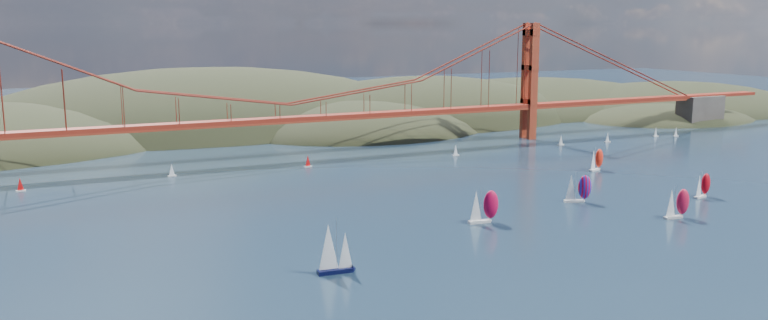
{
  "coord_description": "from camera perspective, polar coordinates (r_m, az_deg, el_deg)",
  "views": [
    {
      "loc": [
        -95.45,
        -113.69,
        54.62
      ],
      "look_at": [
        0.69,
        90.0,
        13.49
      ],
      "focal_mm": 35.0,
      "sensor_mm": 36.0,
      "label": 1
    }
  ],
  "objects": [
    {
      "name": "ground",
      "position": [
        158.18,
        14.05,
        -10.18
      ],
      "size": [
        1200.0,
        1200.0,
        0.0
      ],
      "primitive_type": "plane",
      "color": "black",
      "rests_on": "ground"
    },
    {
      "name": "bridge",
      "position": [
        309.09,
        -7.6,
        6.1
      ],
      "size": [
        552.0,
        12.0,
        55.0
      ],
      "color": "maroon",
      "rests_on": "ground"
    },
    {
      "name": "distant_boat_9",
      "position": [
        290.0,
        -5.82,
        -0.08
      ],
      "size": [
        3.0,
        2.0,
        4.7
      ],
      "color": "silver",
      "rests_on": "ground"
    },
    {
      "name": "distant_boat_4",
      "position": [
        350.08,
        13.34,
        1.49
      ],
      "size": [
        3.0,
        2.0,
        4.7
      ],
      "color": "silver",
      "rests_on": "ground"
    },
    {
      "name": "distant_boat_6",
      "position": [
        389.72,
        20.0,
        2.02
      ],
      "size": [
        3.0,
        2.0,
        4.7
      ],
      "color": "silver",
      "rests_on": "ground"
    },
    {
      "name": "racer_1",
      "position": [
        228.51,
        21.41,
        -3.06
      ],
      "size": [
        8.26,
        3.41,
        9.46
      ],
      "rotation": [
        0.0,
        0.0,
        -0.05
      ],
      "color": "silver",
      "rests_on": "ground"
    },
    {
      "name": "distant_boat_3",
      "position": [
        281.46,
        -15.87,
        -0.74
      ],
      "size": [
        3.0,
        2.0,
        4.7
      ],
      "color": "silver",
      "rests_on": "ground"
    },
    {
      "name": "distant_boat_2",
      "position": [
        274.31,
        -25.98,
        -1.69
      ],
      "size": [
        3.0,
        2.0,
        4.7
      ],
      "color": "silver",
      "rests_on": "ground"
    },
    {
      "name": "distant_boat_7",
      "position": [
        393.98,
        21.36,
        2.02
      ],
      "size": [
        3.0,
        2.0,
        4.7
      ],
      "color": "silver",
      "rests_on": "ground"
    },
    {
      "name": "headlands",
      "position": [
        421.73,
        -5.49,
        1.15
      ],
      "size": [
        725.0,
        225.0,
        96.0
      ],
      "color": "black",
      "rests_on": "ground"
    },
    {
      "name": "sloop_navy",
      "position": [
        166.72,
        -3.87,
        -6.79
      ],
      "size": [
        8.26,
        4.88,
        12.59
      ],
      "rotation": [
        0.0,
        0.0,
        -0.09
      ],
      "color": "black",
      "rests_on": "ground"
    },
    {
      "name": "racer_rwb",
      "position": [
        239.42,
        14.53,
        -2.06
      ],
      "size": [
        8.65,
        5.76,
        9.67
      ],
      "rotation": [
        0.0,
        0.0,
        -0.38
      ],
      "color": "white",
      "rests_on": "ground"
    },
    {
      "name": "racer_3",
      "position": [
        292.97,
        15.87,
        0.05
      ],
      "size": [
        8.09,
        5.07,
        9.05
      ],
      "rotation": [
        0.0,
        0.0,
        0.32
      ],
      "color": "silver",
      "rests_on": "ground"
    },
    {
      "name": "distant_boat_5",
      "position": [
        364.07,
        16.67,
        1.67
      ],
      "size": [
        3.0,
        2.0,
        4.7
      ],
      "color": "silver",
      "rests_on": "ground"
    },
    {
      "name": "racer_2",
      "position": [
        258.77,
        23.09,
        -1.76
      ],
      "size": [
        7.68,
        4.18,
        8.61
      ],
      "rotation": [
        0.0,
        0.0,
        0.22
      ],
      "color": "silver",
      "rests_on": "ground"
    },
    {
      "name": "racer_0",
      "position": [
        209.72,
        7.56,
        -3.48
      ],
      "size": [
        9.02,
        3.95,
        10.24
      ],
      "rotation": [
        0.0,
        0.0,
        -0.09
      ],
      "color": "silver",
      "rests_on": "ground"
    },
    {
      "name": "distant_boat_8",
      "position": [
        314.65,
        5.48,
        0.75
      ],
      "size": [
        3.0,
        2.0,
        4.7
      ],
      "color": "silver",
      "rests_on": "ground"
    }
  ]
}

